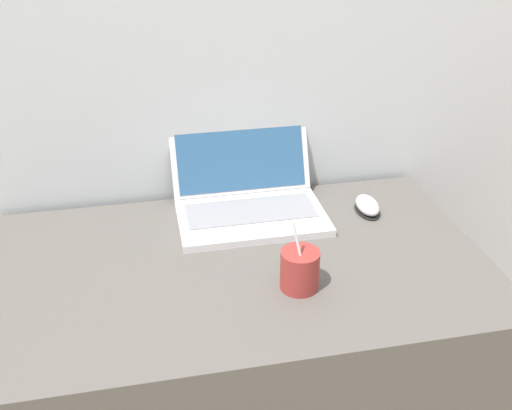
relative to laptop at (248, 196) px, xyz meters
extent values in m
cube|color=silver|center=(-0.07, 0.15, 0.44)|extent=(7.00, 0.04, 2.50)
cube|color=#5B5651|center=(-0.07, -0.24, -0.43)|extent=(1.18, 0.69, 0.76)
cube|color=silver|center=(0.00, -0.05, -0.04)|extent=(0.39, 0.24, 0.02)
cube|color=gray|center=(0.00, -0.04, -0.02)|extent=(0.34, 0.13, 0.00)
cube|color=silver|center=(0.00, 0.11, 0.07)|extent=(0.39, 0.09, 0.19)
cube|color=#2D567F|center=(0.00, 0.10, 0.07)|extent=(0.35, 0.08, 0.17)
cylinder|color=#9E332D|center=(0.05, -0.36, 0.00)|extent=(0.09, 0.09, 0.09)
cylinder|color=black|center=(0.05, -0.36, 0.04)|extent=(0.07, 0.07, 0.01)
cylinder|color=white|center=(0.04, -0.37, 0.06)|extent=(0.03, 0.02, 0.14)
ellipsoid|color=black|center=(0.32, -0.07, -0.04)|extent=(0.06, 0.11, 0.01)
ellipsoid|color=silver|center=(0.32, -0.07, -0.03)|extent=(0.06, 0.10, 0.04)
camera|label=1|loc=(-0.26, -1.39, 0.76)|focal=42.00mm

